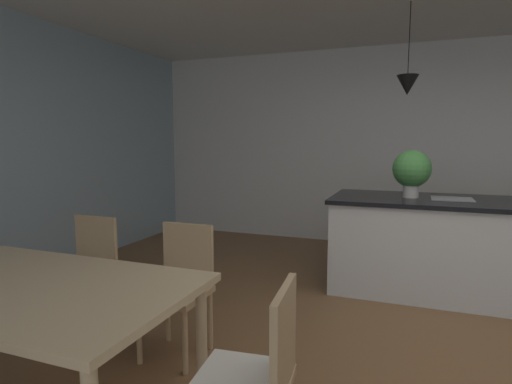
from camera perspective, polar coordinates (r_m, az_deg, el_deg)
The scene contains 9 objects.
ground_plane at distance 3.10m, azimuth 26.55°, elevation -21.74°, with size 10.00×8.40×0.04m, color brown.
wall_back_kitchen at distance 5.99m, azimuth 24.21°, elevation 5.57°, with size 10.00×0.12×2.70m, color silver.
dining_table at distance 2.48m, azimuth -29.62°, elevation -12.03°, with size 1.79×0.98×0.73m.
chair_kitchen_end at distance 1.85m, azimuth -0.52°, elevation -24.19°, with size 0.44×0.44×0.87m.
chair_far_left at distance 3.38m, azimuth -22.46°, elevation -10.08°, with size 0.41×0.41×0.87m.
chair_far_right at distance 2.90m, azimuth -10.53°, elevation -12.44°, with size 0.40×0.40×0.87m.
kitchen_island at distance 4.32m, azimuth 24.76°, elevation -6.68°, with size 2.14×0.97×0.91m.
pendant_over_island_main at distance 4.23m, azimuth 20.04°, elevation 13.64°, with size 0.20×0.20×0.84m.
potted_plant_on_island at distance 4.21m, azimuth 20.57°, elevation 2.85°, with size 0.36×0.36×0.45m.
Camera 1 is at (-0.35, -2.72, 1.43)m, focal length 29.18 mm.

